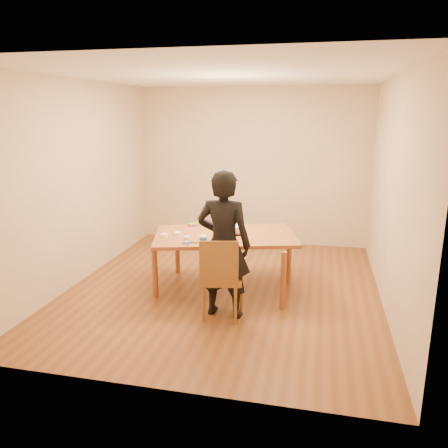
% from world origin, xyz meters
% --- Properties ---
extents(room_shell, '(4.00, 4.50, 2.70)m').
position_xyz_m(room_shell, '(0.00, 0.34, 1.35)').
color(room_shell, brown).
rests_on(room_shell, ground).
extents(dining_table, '(1.99, 1.48, 0.04)m').
position_xyz_m(dining_table, '(0.02, -0.02, 0.73)').
color(dining_table, brown).
rests_on(dining_table, floor).
extents(dining_chair, '(0.49, 0.49, 0.04)m').
position_xyz_m(dining_chair, '(0.17, -0.79, 0.45)').
color(dining_chair, brown).
rests_on(dining_chair, floor).
extents(cake_plate, '(0.30, 0.30, 0.02)m').
position_xyz_m(cake_plate, '(0.14, 0.05, 0.76)').
color(cake_plate, red).
rests_on(cake_plate, dining_table).
extents(cake, '(0.21, 0.21, 0.07)m').
position_xyz_m(cake, '(0.14, 0.05, 0.81)').
color(cake, white).
rests_on(cake, cake_plate).
extents(frosting_dome, '(0.21, 0.21, 0.03)m').
position_xyz_m(frosting_dome, '(0.14, 0.05, 0.86)').
color(frosting_dome, white).
rests_on(frosting_dome, cake).
extents(frosting_tub, '(0.09, 0.09, 0.08)m').
position_xyz_m(frosting_tub, '(-0.16, -0.40, 0.79)').
color(frosting_tub, white).
rests_on(frosting_tub, dining_table).
extents(frosting_lid, '(0.10, 0.10, 0.01)m').
position_xyz_m(frosting_lid, '(-0.35, -0.50, 0.76)').
color(frosting_lid, '#1A3AAC').
rests_on(frosting_lid, dining_table).
extents(frosting_dollop, '(0.04, 0.04, 0.02)m').
position_xyz_m(frosting_dollop, '(-0.35, -0.50, 0.77)').
color(frosting_dollop, white).
rests_on(frosting_dollop, frosting_lid).
extents(ramekin_green, '(0.08, 0.08, 0.04)m').
position_xyz_m(ramekin_green, '(-0.39, -0.34, 0.77)').
color(ramekin_green, white).
rests_on(ramekin_green, dining_table).
extents(ramekin_yellow, '(0.09, 0.09, 0.04)m').
position_xyz_m(ramekin_yellow, '(-0.56, -0.19, 0.77)').
color(ramekin_yellow, white).
rests_on(ramekin_yellow, dining_table).
extents(ramekin_multi, '(0.08, 0.08, 0.04)m').
position_xyz_m(ramekin_multi, '(-0.70, -0.30, 0.77)').
color(ramekin_multi, white).
rests_on(ramekin_multi, dining_table).
extents(candy_box_pink, '(0.15, 0.12, 0.02)m').
position_xyz_m(candy_box_pink, '(-0.50, 0.30, 0.76)').
color(candy_box_pink, '#BF2D61').
rests_on(candy_box_pink, dining_table).
extents(candy_box_green, '(0.14, 0.12, 0.02)m').
position_xyz_m(candy_box_green, '(-0.50, 0.30, 0.78)').
color(candy_box_green, '#1B941C').
rests_on(candy_box_green, candy_box_pink).
extents(spatula, '(0.15, 0.02, 0.01)m').
position_xyz_m(spatula, '(-0.29, -0.48, 0.76)').
color(spatula, black).
rests_on(spatula, dining_table).
extents(person, '(0.64, 0.45, 1.69)m').
position_xyz_m(person, '(0.17, -0.75, 0.84)').
color(person, black).
rests_on(person, floor).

